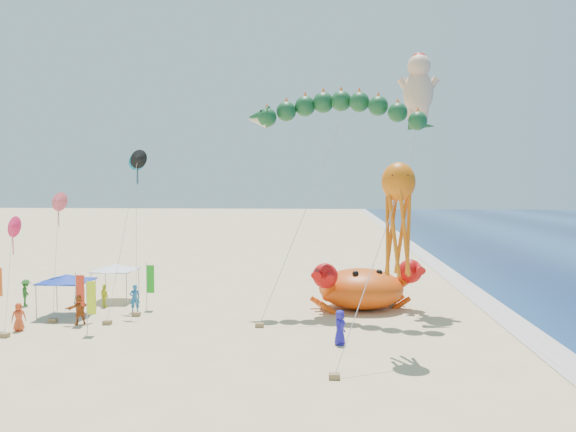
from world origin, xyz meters
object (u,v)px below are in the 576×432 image
object	(u,v)px
dragon_kite	(337,116)
canopy_blue	(66,278)
cherub_kite	(418,85)
octopus_kite	(398,210)
crab_inflatable	(361,287)
canopy_white	(115,267)

from	to	relation	value
dragon_kite	canopy_blue	distance (m)	20.64
cherub_kite	octopus_kite	distance (m)	14.53
cherub_kite	canopy_blue	distance (m)	27.05
crab_inflatable	dragon_kite	distance (m)	11.68
dragon_kite	canopy_white	distance (m)	19.46
cherub_kite	canopy_white	world-z (taller)	cherub_kite
canopy_blue	canopy_white	size ratio (longest dim) A/B	1.04
dragon_kite	cherub_kite	bearing A→B (deg)	24.08
cherub_kite	crab_inflatable	bearing A→B (deg)	-155.42
dragon_kite	octopus_kite	distance (m)	11.22
dragon_kite	octopus_kite	world-z (taller)	dragon_kite
dragon_kite	cherub_kite	world-z (taller)	cherub_kite
cherub_kite	octopus_kite	bearing A→B (deg)	-103.15
crab_inflatable	canopy_white	xyz separation A→B (m)	(-17.84, 1.59, 0.92)
octopus_kite	canopy_white	xyz separation A→B (m)	(-19.07, 11.44, -4.79)
crab_inflatable	canopy_blue	bearing A→B (deg)	-170.37
crab_inflatable	canopy_white	bearing A→B (deg)	174.91
crab_inflatable	canopy_white	size ratio (longest dim) A/B	2.53
octopus_kite	canopy_white	world-z (taller)	octopus_kite
dragon_kite	cherub_kite	size ratio (longest dim) A/B	0.81
cherub_kite	canopy_blue	world-z (taller)	cherub_kite
dragon_kite	canopy_blue	xyz separation A→B (m)	(-17.52, -2.55, -10.61)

